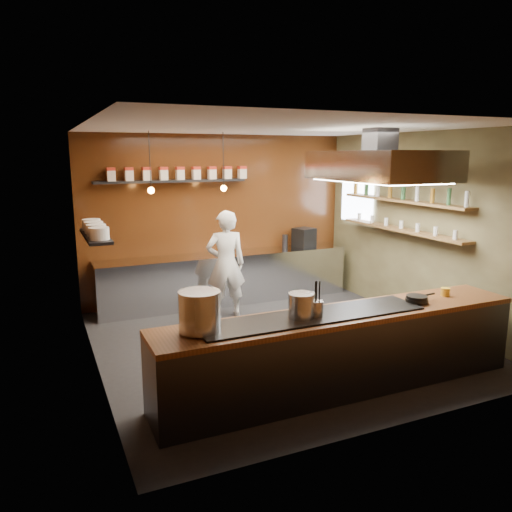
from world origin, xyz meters
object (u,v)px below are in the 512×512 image
stockpot_large (200,311)px  stockpot_small (301,305)px  espresso_machine (304,237)px  extractor_hood (379,165)px  chef (226,264)px

stockpot_large → stockpot_small: 1.12m
stockpot_large → espresso_machine: (3.30, 3.79, -0.06)m
extractor_hood → stockpot_large: size_ratio=4.83×
extractor_hood → chef: 2.91m
stockpot_small → chef: 3.05m
stockpot_large → stockpot_small: stockpot_large is taller
chef → stockpot_small: bearing=95.0°
extractor_hood → stockpot_small: extractor_hood is taller
espresso_machine → chef: chef is taller
stockpot_large → stockpot_small: bearing=-2.6°
extractor_hood → chef: size_ratio=1.13×
espresso_machine → stockpot_large: bearing=-147.1°
extractor_hood → stockpot_large: bearing=-158.6°
extractor_hood → stockpot_small: 2.64m
extractor_hood → espresso_machine: bearing=82.8°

